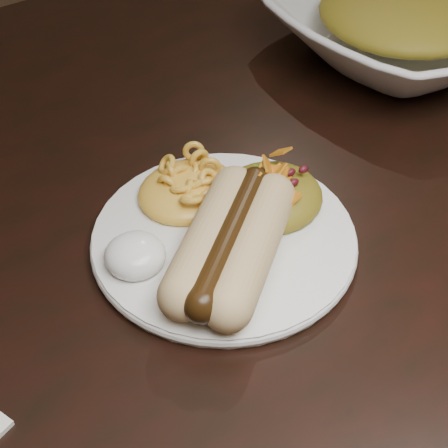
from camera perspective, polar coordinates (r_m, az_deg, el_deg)
table at (r=0.63m, az=-0.99°, el=-4.99°), size 1.60×0.90×0.75m
plate at (r=0.53m, az=0.00°, el=-1.20°), size 0.27×0.27×0.01m
hotdog at (r=0.50m, az=0.61°, el=-1.44°), size 0.12×0.13×0.04m
mac_and_cheese at (r=0.55m, az=-2.98°, el=3.71°), size 0.10×0.09×0.03m
sour_cream at (r=0.50m, az=-7.46°, el=-2.14°), size 0.06×0.06×0.03m
taco_salad at (r=0.55m, az=3.90°, el=2.95°), size 0.09×0.08×0.04m
serving_bowl at (r=0.78m, az=14.62°, el=15.65°), size 0.28×0.28×0.07m
bowl_filling at (r=0.77m, az=14.84°, el=16.74°), size 0.20×0.20×0.04m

